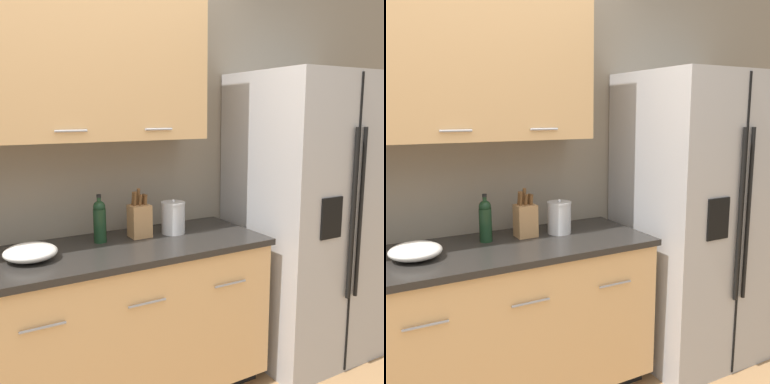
% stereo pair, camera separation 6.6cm
% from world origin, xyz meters
% --- Properties ---
extents(wall_back, '(10.00, 0.39, 2.60)m').
position_xyz_m(wall_back, '(0.02, 1.30, 1.46)').
color(wall_back, gray).
rests_on(wall_back, ground_plane).
extents(counter_unit, '(2.09, 0.64, 0.91)m').
position_xyz_m(counter_unit, '(0.09, 1.01, 0.46)').
color(counter_unit, black).
rests_on(counter_unit, ground_plane).
extents(refrigerator, '(0.87, 0.80, 1.86)m').
position_xyz_m(refrigerator, '(1.62, 0.93, 0.93)').
color(refrigerator, '#9E9EA0').
rests_on(refrigerator, ground_plane).
extents(knife_block, '(0.12, 0.10, 0.28)m').
position_xyz_m(knife_block, '(0.49, 1.10, 1.01)').
color(knife_block, '#A87A4C').
rests_on(knife_block, counter_unit).
extents(wine_bottle, '(0.07, 0.07, 0.27)m').
position_xyz_m(wine_bottle, '(0.25, 1.11, 1.04)').
color(wine_bottle, black).
rests_on(wine_bottle, counter_unit).
extents(steel_canister, '(0.14, 0.14, 0.20)m').
position_xyz_m(steel_canister, '(0.69, 1.08, 1.01)').
color(steel_canister, '#B7B7BA').
rests_on(steel_canister, counter_unit).
extents(mixing_bowl, '(0.25, 0.25, 0.08)m').
position_xyz_m(mixing_bowl, '(-0.14, 0.99, 0.95)').
color(mixing_bowl, white).
rests_on(mixing_bowl, counter_unit).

